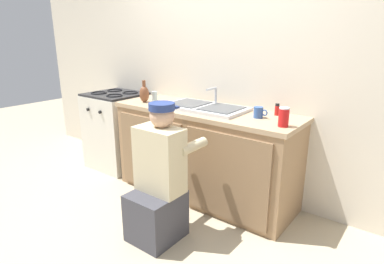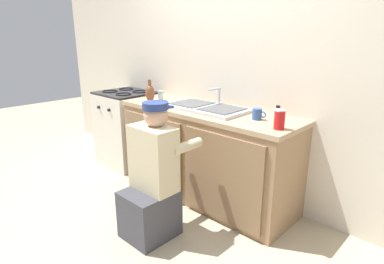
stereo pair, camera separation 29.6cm
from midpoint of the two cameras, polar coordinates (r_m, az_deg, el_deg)
ground_plane at (r=3.19m, az=-3.86°, el=-13.09°), size 12.00×12.00×0.00m
back_wall at (r=3.29m, az=3.30°, el=10.94°), size 6.00×0.10×2.50m
counter_cabinet at (r=3.20m, az=-0.58°, el=-4.28°), size 1.84×0.62×0.87m
countertop at (r=3.07m, az=-0.50°, el=3.70°), size 1.88×0.62×0.04m
sink_double_basin at (r=3.06m, az=-0.48°, el=4.43°), size 0.80×0.44×0.19m
stove_range at (r=4.10m, az=-15.20°, el=0.33°), size 0.63×0.62×0.94m
plumber_person at (r=2.59m, az=-9.26°, el=-9.22°), size 0.42×0.61×1.10m
water_glass at (r=3.50m, az=-9.11°, el=6.31°), size 0.06×0.06×0.10m
vase_decorative at (r=3.43m, az=-10.96°, el=6.69°), size 0.10×0.10×0.23m
coffee_mug at (r=2.76m, az=8.77°, el=3.43°), size 0.13×0.08×0.10m
soda_cup_red at (r=2.52m, az=12.79°, el=2.56°), size 0.08×0.08×0.15m
spice_bottle_red at (r=2.88m, az=12.06°, el=3.88°), size 0.04×0.04×0.10m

